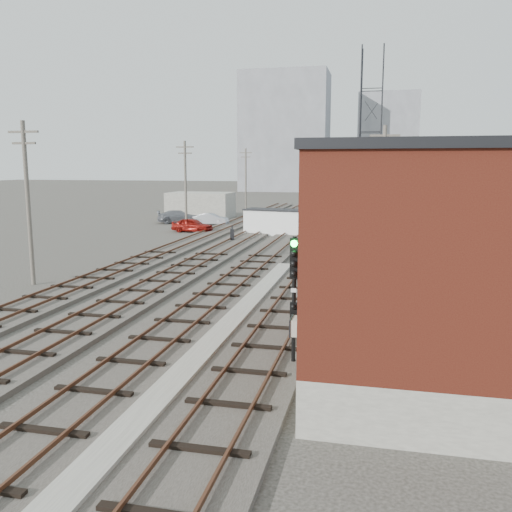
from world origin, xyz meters
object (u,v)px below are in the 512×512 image
(switch_stand, at_px, (232,235))
(car_grey, at_px, (179,217))
(site_trailer, at_px, (275,222))
(car_silver, at_px, (211,219))
(car_red, at_px, (192,225))
(signal_mast, at_px, (294,290))

(switch_stand, xyz_separation_m, car_grey, (-10.12, 13.82, 0.10))
(site_trailer, xyz_separation_m, car_silver, (-8.66, 6.95, -0.59))
(switch_stand, distance_m, car_silver, 14.26)
(car_red, bearing_deg, car_grey, 35.83)
(signal_mast, relative_size, switch_stand, 3.20)
(signal_mast, height_order, car_grey, signal_mast)
(car_silver, xyz_separation_m, car_grey, (-4.12, 0.89, 0.09))
(car_red, bearing_deg, switch_stand, -129.35)
(car_silver, distance_m, car_grey, 4.22)
(car_red, relative_size, car_grey, 0.81)
(switch_stand, bearing_deg, car_grey, 119.42)
(signal_mast, bearing_deg, car_red, 114.44)
(site_trailer, relative_size, car_silver, 1.58)
(car_silver, bearing_deg, switch_stand, -155.86)
(site_trailer, bearing_deg, car_silver, 150.94)
(switch_stand, bearing_deg, car_silver, 108.09)
(signal_mast, xyz_separation_m, car_red, (-15.58, 34.28, -1.91))
(switch_stand, bearing_deg, car_red, 127.06)
(signal_mast, xyz_separation_m, switch_stand, (-9.79, 28.25, -1.97))
(site_trailer, bearing_deg, car_grey, 158.16)
(switch_stand, distance_m, site_trailer, 6.58)
(site_trailer, distance_m, car_grey, 15.00)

